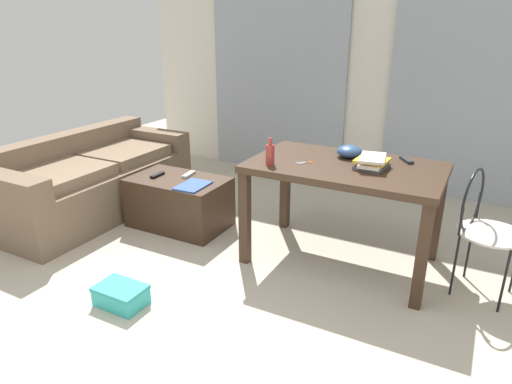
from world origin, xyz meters
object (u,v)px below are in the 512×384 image
Objects in this scene: shoebox at (121,295)px; magazine at (193,186)px; book_stack at (372,162)px; tv_remote_secondary at (189,174)px; bowl at (349,151)px; tv_remote_on_table at (407,160)px; craft_table at (345,178)px; couch at (91,180)px; wire_chair at (482,220)px; bottle_near at (270,154)px; scissors at (306,162)px; coffee_table at (179,202)px; tv_remote_primary at (157,175)px.

magazine is at bearing 99.26° from shoebox.
tv_remote_secondary is at bearing 178.08° from book_stack.
bowl is at bearing 53.96° from shoebox.
bowl is 1.22× the size of tv_remote_on_table.
craft_table is 8.83× the size of tv_remote_on_table.
couch is 2.25× the size of wire_chair.
couch is 1.99m from bottle_near.
wire_chair is at bearing 5.95° from scissors.
coffee_table is at bearing -115.94° from tv_remote_secondary.
coffee_table is 7.57× the size of scissors.
magazine is (1.16, 0.01, 0.14)m from couch.
bottle_near is 1.27× the size of tv_remote_on_table.
wire_chair is 5.58× the size of tv_remote_on_table.
coffee_table is at bearing 168.56° from bottle_near.
bowl is (1.41, 0.24, 0.59)m from coffee_table.
tv_remote_primary is (-2.00, -0.36, -0.32)m from tv_remote_on_table.
craft_table is 7.25× the size of bowl.
wire_chair is (2.35, 0.08, 0.30)m from coffee_table.
bottle_near reaches higher than tv_remote_secondary.
wire_chair is 0.78m from book_stack.
couch is 6.60× the size of book_stack.
craft_table reaches higher than shoebox.
tv_remote_primary is 0.43m from magazine.
tv_remote_on_table reaches higher than craft_table.
tv_remote_primary is (-0.20, -0.03, 0.23)m from coffee_table.
bowl is at bearing 51.12° from scissors.
coffee_table is 4.54× the size of bowl.
tv_remote_on_table is at bearing 36.83° from craft_table.
scissors reaches higher than tv_remote_primary.
scissors is at bearing -167.80° from book_stack.
bowl reaches higher than wire_chair.
book_stack is (-0.72, -0.03, 0.28)m from wire_chair.
tv_remote_on_table is at bearing 56.97° from book_stack.
scissors is at bearing -1.93° from coffee_table.
tv_remote_primary is at bearing -155.83° from tv_remote_secondary.
bottle_near is at bearing -168.51° from wire_chair.
bowl is 0.63× the size of magazine.
shoebox is (-1.01, -1.39, -0.74)m from bowl.
coffee_table is at bearing 109.14° from shoebox.
craft_table is at bearing 179.09° from book_stack.
tv_remote_on_table is (0.36, 0.27, 0.11)m from craft_table.
bottle_near reaches higher than bowl.
craft_table is at bearing 2.33° from coffee_table.
coffee_table is 0.99× the size of wire_chair.
wire_chair is at bearing 3.36° from couch.
craft_table is (2.38, 0.17, 0.36)m from couch.
tv_remote_primary is at bearing 179.64° from scissors.
tv_remote_on_table is at bearing 30.82° from scissors.
craft_table is 0.30m from scissors.
tv_remote_on_table is 0.72m from scissors.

